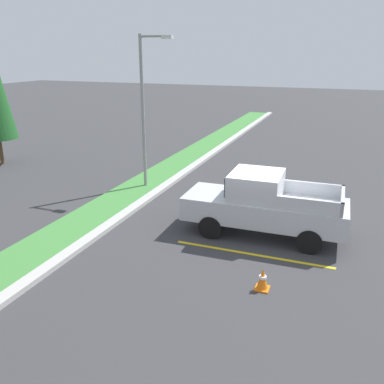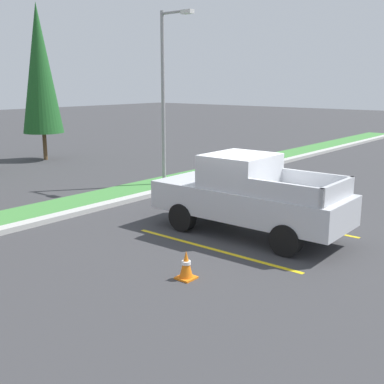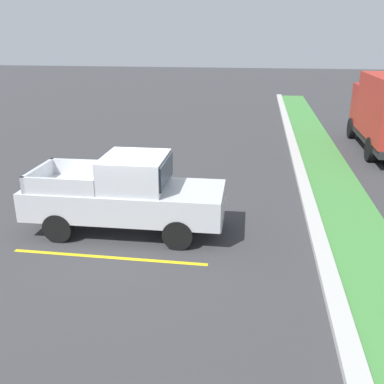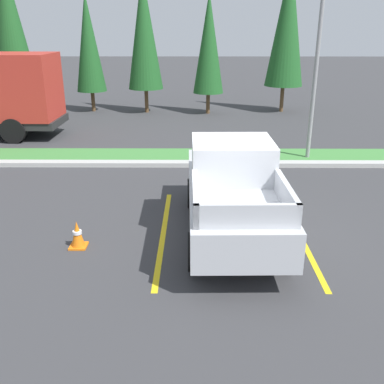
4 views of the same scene
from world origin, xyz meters
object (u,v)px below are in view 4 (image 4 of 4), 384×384
object	(u,v)px
cypress_tree_leftmost	(10,22)
cypress_tree_rightmost	(287,23)
pickup_truck_main	(232,190)
cypress_tree_left_inner	(88,43)
cypress_tree_center	(144,31)
street_light	(319,48)
traffic_cone	(77,235)
cypress_tree_right_inner	(209,43)

from	to	relation	value
cypress_tree_leftmost	cypress_tree_rightmost	bearing A→B (deg)	4.21
pickup_truck_main	cypress_tree_left_inner	distance (m)	16.53
cypress_tree_center	street_light	bearing A→B (deg)	-53.41
traffic_cone	cypress_tree_right_inner	bearing A→B (deg)	78.09
cypress_tree_right_inner	traffic_cone	xyz separation A→B (m)	(-3.19, -15.12, -3.28)
cypress_tree_right_inner	cypress_tree_rightmost	bearing A→B (deg)	8.14
cypress_tree_left_inner	cypress_tree_right_inner	bearing A→B (deg)	-5.60
street_light	cypress_tree_leftmost	bearing A→B (deg)	148.12
cypress_tree_leftmost	cypress_tree_right_inner	xyz separation A→B (m)	(9.85, 0.45, -1.02)
cypress_tree_left_inner	cypress_tree_rightmost	xyz separation A→B (m)	(10.34, -0.04, 0.98)
cypress_tree_left_inner	cypress_tree_center	size ratio (longest dim) A/B	0.86
pickup_truck_main	street_light	xyz separation A→B (m)	(3.18, 5.77, 2.72)
cypress_tree_leftmost	traffic_cone	size ratio (longest dim) A/B	13.01
street_light	cypress_tree_center	world-z (taller)	cypress_tree_center
traffic_cone	cypress_tree_center	bearing A→B (deg)	90.48
cypress_tree_left_inner	cypress_tree_right_inner	xyz separation A→B (m)	(6.29, -0.62, -0.01)
cypress_tree_leftmost	traffic_cone	distance (m)	16.68
pickup_truck_main	cypress_tree_rightmost	xyz separation A→B (m)	(3.92, 14.98, 3.52)
pickup_truck_main	cypress_tree_center	bearing A→B (deg)	103.22
cypress_tree_left_inner	pickup_truck_main	bearing A→B (deg)	-66.83
cypress_tree_center	traffic_cone	world-z (taller)	cypress_tree_center
cypress_tree_rightmost	cypress_tree_left_inner	bearing A→B (deg)	179.79
street_light	cypress_tree_left_inner	world-z (taller)	street_light
pickup_truck_main	cypress_tree_rightmost	bearing A→B (deg)	75.35
street_light	cypress_tree_left_inner	xyz separation A→B (m)	(-9.61, 9.25, -0.18)
cypress_tree_leftmost	cypress_tree_rightmost	distance (m)	13.94
cypress_tree_rightmost	cypress_tree_right_inner	bearing A→B (deg)	-171.86
cypress_tree_right_inner	traffic_cone	distance (m)	15.80
street_light	cypress_tree_leftmost	distance (m)	15.53
pickup_truck_main	street_light	world-z (taller)	street_light
cypress_tree_rightmost	traffic_cone	world-z (taller)	cypress_tree_rightmost
cypress_tree_rightmost	street_light	bearing A→B (deg)	-94.57
cypress_tree_center	cypress_tree_rightmost	world-z (taller)	cypress_tree_rightmost
cypress_tree_center	traffic_cone	bearing A→B (deg)	-89.52
cypress_tree_leftmost	traffic_cone	world-z (taller)	cypress_tree_leftmost
street_light	cypress_tree_left_inner	bearing A→B (deg)	136.08
street_light	cypress_tree_leftmost	world-z (taller)	cypress_tree_leftmost
cypress_tree_rightmost	cypress_tree_center	bearing A→B (deg)	-177.83
cypress_tree_center	cypress_tree_rightmost	distance (m)	7.38
cypress_tree_leftmost	cypress_tree_center	world-z (taller)	cypress_tree_leftmost
street_light	cypress_tree_center	size ratio (longest dim) A/B	0.91
cypress_tree_center	cypress_tree_rightmost	size ratio (longest dim) A/B	0.91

